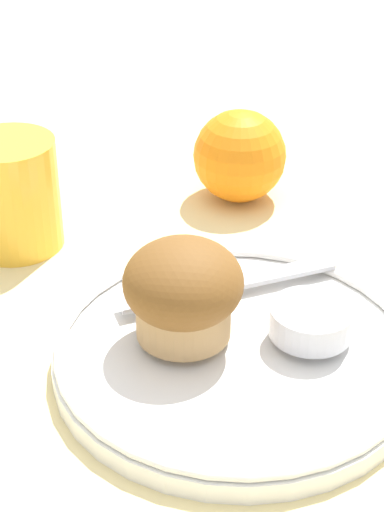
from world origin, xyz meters
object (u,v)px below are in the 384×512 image
object	(u,v)px
butter_knife	(230,284)
orange_fruit	(240,156)
muffin	(183,291)
juice_glass	(12,194)

from	to	relation	value
butter_knife	orange_fruit	size ratio (longest dim) A/B	2.01
muffin	butter_knife	bearing A→B (deg)	47.19
butter_knife	orange_fruit	bearing A→B (deg)	64.66
orange_fruit	juice_glass	distance (m)	0.20
muffin	orange_fruit	world-z (taller)	muffin
juice_glass	butter_knife	bearing A→B (deg)	-41.06
muffin	orange_fruit	size ratio (longest dim) A/B	0.95
muffin	orange_fruit	bearing A→B (deg)	65.88
muffin	orange_fruit	distance (m)	0.23
muffin	butter_knife	xyz separation A→B (m)	(0.04, 0.05, -0.03)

